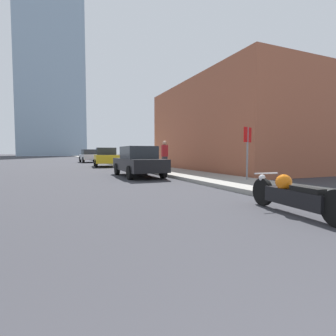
{
  "coord_description": "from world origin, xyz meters",
  "views": [
    {
      "loc": [
        -1.1,
        0.54,
        1.26
      ],
      "look_at": [
        1.8,
        7.22,
        0.82
      ],
      "focal_mm": 28.0,
      "sensor_mm": 36.0,
      "label": 1
    }
  ],
  "objects": [
    {
      "name": "sidewalk",
      "position": [
        5.44,
        40.0,
        0.07
      ],
      "size": [
        2.66,
        240.0,
        0.15
      ],
      "color": "gray",
      "rests_on": "ground_plane"
    },
    {
      "name": "brick_storefront",
      "position": [
        11.57,
        15.84,
        3.0
      ],
      "size": [
        9.21,
        12.53,
        6.0
      ],
      "color": "#9E563D",
      "rests_on": "ground_plane"
    },
    {
      "name": "stop_sign",
      "position": [
        6.04,
        8.95,
        1.59
      ],
      "size": [
        0.57,
        0.26,
        2.11
      ],
      "color": "slate",
      "rests_on": "sidewalk"
    },
    {
      "name": "parked_car_black",
      "position": [
        2.88,
        13.55,
        0.79
      ],
      "size": [
        1.87,
        4.49,
        1.56
      ],
      "rotation": [
        0.0,
        0.0,
        -0.01
      ],
      "color": "black",
      "rests_on": "ground_plane"
    },
    {
      "name": "distant_tower",
      "position": [
        -1.49,
        103.91,
        28.84
      ],
      "size": [
        21.21,
        21.21,
        57.67
      ],
      "color": "#8CA5BC",
      "rests_on": "ground_plane"
    },
    {
      "name": "motorcycle",
      "position": [
        3.31,
        4.36,
        0.4
      ],
      "size": [
        0.62,
        2.58,
        0.8
      ],
      "rotation": [
        0.0,
        0.0,
        -0.1
      ],
      "color": "black",
      "rests_on": "ground_plane"
    },
    {
      "name": "parked_car_yellow",
      "position": [
        3.05,
        23.81,
        0.83
      ],
      "size": [
        2.25,
        4.02,
        1.65
      ],
      "rotation": [
        0.0,
        0.0,
        -0.09
      ],
      "color": "gold",
      "rests_on": "ground_plane"
    },
    {
      "name": "parked_car_silver",
      "position": [
        2.82,
        34.32,
        0.82
      ],
      "size": [
        2.07,
        4.28,
        1.61
      ],
      "rotation": [
        0.0,
        0.0,
        0.05
      ],
      "color": "#BCBCC1",
      "rests_on": "ground_plane"
    },
    {
      "name": "pedestrian",
      "position": [
        4.92,
        14.91,
        1.08
      ],
      "size": [
        0.36,
        0.25,
        1.79
      ],
      "color": "#38383D",
      "rests_on": "sidewalk"
    }
  ]
}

